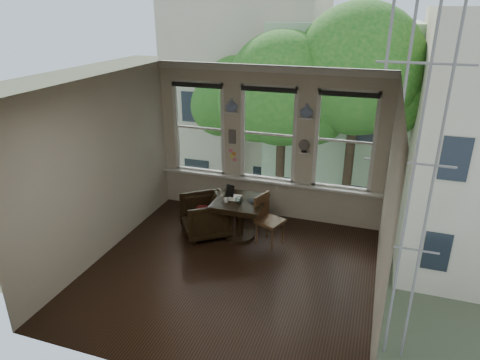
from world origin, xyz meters
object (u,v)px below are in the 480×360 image
(armchair_left, at_px, (205,216))
(mug, at_px, (226,200))
(laptop, at_px, (253,203))
(table, at_px, (240,219))
(side_chair_right, at_px, (270,221))

(armchair_left, height_order, mug, mug)
(laptop, bearing_deg, table, -169.54)
(table, relative_size, laptop, 2.99)
(armchair_left, height_order, side_chair_right, side_chair_right)
(table, bearing_deg, armchair_left, -170.82)
(armchair_left, xyz_separation_m, laptop, (0.92, 0.05, 0.38))
(table, xyz_separation_m, armchair_left, (-0.64, -0.10, 0.00))
(side_chair_right, distance_m, mug, 0.86)
(armchair_left, distance_m, side_chair_right, 1.24)
(table, distance_m, laptop, 0.48)
(table, xyz_separation_m, laptop, (0.27, -0.05, 0.39))
(side_chair_right, relative_size, laptop, 3.06)
(mug, bearing_deg, laptop, 13.33)
(laptop, bearing_deg, side_chair_right, 19.11)
(table, xyz_separation_m, mug, (-0.20, -0.16, 0.42))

